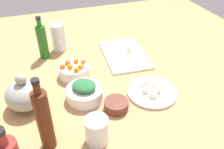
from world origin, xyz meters
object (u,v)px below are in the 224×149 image
object	(u,v)px
bottle_1	(42,41)
teapot	(25,94)
plate_tofu	(152,92)
bowl_carrots	(75,71)
drinking_glass_1	(97,131)
bowl_small_side	(116,105)
cutting_board	(125,55)
bottle_0	(44,120)
bowl_greens	(85,94)
drinking_glass_0	(59,38)

from	to	relation	value
bottle_1	teapot	bearing A→B (deg)	163.33
plate_tofu	bowl_carrots	bearing A→B (deg)	50.36
drinking_glass_1	teapot	bearing A→B (deg)	39.60
bowl_carrots	drinking_glass_1	world-z (taller)	drinking_glass_1
bowl_small_side	teapot	bearing A→B (deg)	68.31
cutting_board	bottle_0	size ratio (longest dim) A/B	1.18
bowl_carrots	bottle_1	bearing A→B (deg)	27.67
teapot	bottle_0	distance (cm)	22.94
bowl_greens	teapot	distance (cm)	22.30
cutting_board	bottle_1	size ratio (longest dim) A/B	1.45
bowl_carrots	drinking_glass_1	size ratio (longest dim) A/B	1.44
plate_tofu	drinking_glass_1	world-z (taller)	drinking_glass_1
bowl_greens	drinking_glass_1	world-z (taller)	drinking_glass_1
plate_tofu	bottle_1	xyz separation A→B (cm)	(43.50, 38.26, 8.41)
plate_tofu	bowl_greens	xyz separation A→B (cm)	(5.75, 26.78, 1.94)
plate_tofu	bowl_greens	distance (cm)	27.46
drinking_glass_0	plate_tofu	bearing A→B (deg)	-148.61
bowl_carrots	bowl_small_side	distance (cm)	28.30
cutting_board	drinking_glass_0	world-z (taller)	drinking_glass_0
teapot	bottle_1	size ratio (longest dim) A/B	0.77
bowl_carrots	bowl_small_side	xyz separation A→B (cm)	(-26.30, -10.42, -0.89)
bowl_greens	bottle_0	size ratio (longest dim) A/B	0.55
bottle_1	cutting_board	bearing A→B (deg)	-107.20
bowl_small_side	drinking_glass_0	bearing A→B (deg)	13.79
drinking_glass_1	bowl_small_side	bearing A→B (deg)	-42.17
cutting_board	drinking_glass_0	bearing A→B (deg)	60.26
bottle_0	bottle_1	size ratio (longest dim) A/B	1.23
plate_tofu	bowl_small_side	xyz separation A→B (cm)	(-3.66, 16.90, 1.18)
plate_tofu	bottle_0	bearing A→B (deg)	106.29
bowl_carrots	bottle_0	bearing A→B (deg)	156.00
plate_tofu	bowl_small_side	world-z (taller)	bowl_small_side
bowl_carrots	drinking_glass_1	bearing A→B (deg)	178.97
bowl_small_side	bottle_1	xyz separation A→B (cm)	(47.16, 21.37, 7.23)
bowl_greens	drinking_glass_0	xyz separation A→B (cm)	(43.02, 2.99, 4.54)
bowl_greens	bottle_1	world-z (taller)	bottle_1
plate_tofu	drinking_glass_1	bearing A→B (deg)	119.63
bottle_0	drinking_glass_1	xyz separation A→B (cm)	(-3.38, -14.97, -6.62)
bowl_small_side	drinking_glass_1	bearing A→B (deg)	137.83
bowl_greens	bottle_0	world-z (taller)	bottle_0
plate_tofu	bowl_greens	size ratio (longest dim) A/B	1.41
bowl_greens	cutting_board	bearing A→B (deg)	-46.56
cutting_board	teapot	distance (cm)	54.24
bowl_small_side	cutting_board	bearing A→B (deg)	-26.22
bowl_greens	bowl_carrots	size ratio (longest dim) A/B	1.04
bottle_1	drinking_glass_0	size ratio (longest dim) A/B	1.52
bowl_carrots	bottle_1	distance (cm)	24.40
cutting_board	bowl_carrots	xyz separation A→B (cm)	(-8.89, 27.75, 2.17)
plate_tofu	drinking_glass_0	world-z (taller)	drinking_glass_0
bowl_small_side	drinking_glass_1	size ratio (longest dim) A/B	0.96
bowl_greens	bottle_1	distance (cm)	39.98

